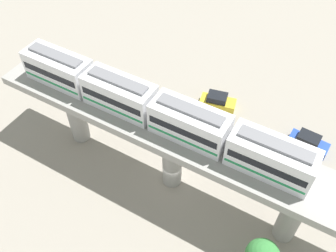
# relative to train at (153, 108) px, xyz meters

# --- Properties ---
(ground_plane) EXTENTS (120.00, 120.00, 0.00)m
(ground_plane) POSITION_rel_train_xyz_m (0.00, -1.91, -9.47)
(ground_plane) COLOR gray
(viaduct) EXTENTS (5.20, 35.80, 7.94)m
(viaduct) POSITION_rel_train_xyz_m (0.00, -1.91, -3.29)
(viaduct) COLOR #999691
(viaduct) RESTS_ON ground
(train) EXTENTS (2.64, 27.45, 3.24)m
(train) POSITION_rel_train_xyz_m (0.00, 0.00, 0.00)
(train) COLOR white
(train) RESTS_ON viaduct
(parked_car_blue) EXTENTS (2.06, 4.31, 1.76)m
(parked_car_blue) POSITION_rel_train_xyz_m (11.11, -12.60, -8.73)
(parked_car_blue) COLOR #284CB7
(parked_car_blue) RESTS_ON ground
(parked_car_yellow) EXTENTS (2.69, 4.49, 1.76)m
(parked_car_yellow) POSITION_rel_train_xyz_m (11.99, -1.40, -8.73)
(parked_car_yellow) COLOR yellow
(parked_car_yellow) RESTS_ON ground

